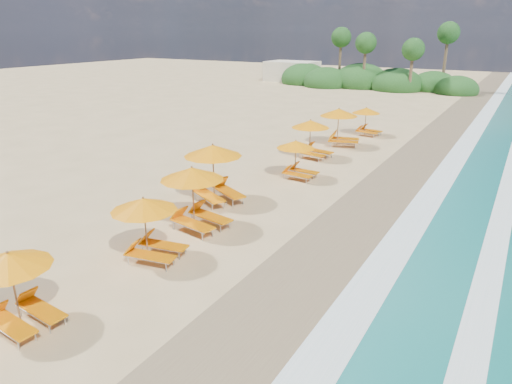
% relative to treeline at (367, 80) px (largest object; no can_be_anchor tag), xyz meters
% --- Properties ---
extents(ground, '(160.00, 160.00, 0.00)m').
position_rel_treeline_xyz_m(ground, '(9.94, -45.51, -1.00)').
color(ground, tan).
rests_on(ground, ground).
extents(wet_sand, '(4.00, 160.00, 0.01)m').
position_rel_treeline_xyz_m(wet_sand, '(13.94, -45.51, -0.99)').
color(wet_sand, olive).
rests_on(wet_sand, ground).
extents(surf_foam, '(4.00, 160.00, 0.01)m').
position_rel_treeline_xyz_m(surf_foam, '(16.64, -45.51, -0.97)').
color(surf_foam, white).
rests_on(surf_foam, ground).
extents(station_2, '(2.38, 2.23, 2.10)m').
position_rel_treeline_xyz_m(station_2, '(8.29, -54.59, 0.18)').
color(station_2, olive).
rests_on(station_2, ground).
extents(station_3, '(2.62, 2.50, 2.18)m').
position_rel_treeline_xyz_m(station_3, '(8.61, -50.10, 0.23)').
color(station_3, olive).
rests_on(station_3, ground).
extents(station_4, '(2.92, 2.78, 2.45)m').
position_rel_treeline_xyz_m(station_4, '(8.37, -47.28, 0.38)').
color(station_4, olive).
rests_on(station_4, ground).
extents(station_5, '(3.42, 3.42, 2.59)m').
position_rel_treeline_xyz_m(station_5, '(7.28, -44.47, 0.45)').
color(station_5, olive).
rests_on(station_5, ground).
extents(station_6, '(2.24, 2.09, 1.99)m').
position_rel_treeline_xyz_m(station_6, '(8.95, -39.59, 0.12)').
color(station_6, olive).
rests_on(station_6, ground).
extents(station_7, '(2.74, 2.62, 2.28)m').
position_rel_treeline_xyz_m(station_7, '(7.94, -35.52, 0.28)').
color(station_7, olive).
rests_on(station_7, ground).
extents(station_8, '(3.11, 3.02, 2.48)m').
position_rel_treeline_xyz_m(station_8, '(8.31, -31.80, 0.39)').
color(station_8, olive).
rests_on(station_8, ground).
extents(station_9, '(2.38, 2.25, 2.02)m').
position_rel_treeline_xyz_m(station_9, '(8.84, -27.86, 0.14)').
color(station_9, olive).
rests_on(station_9, ground).
extents(treeline, '(25.80, 8.80, 9.74)m').
position_rel_treeline_xyz_m(treeline, '(0.00, 0.00, 0.00)').
color(treeline, '#163D14').
rests_on(treeline, ground).
extents(beach_building, '(7.00, 5.00, 2.80)m').
position_rel_treeline_xyz_m(beach_building, '(-12.06, 2.49, 0.40)').
color(beach_building, beige).
rests_on(beach_building, ground).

